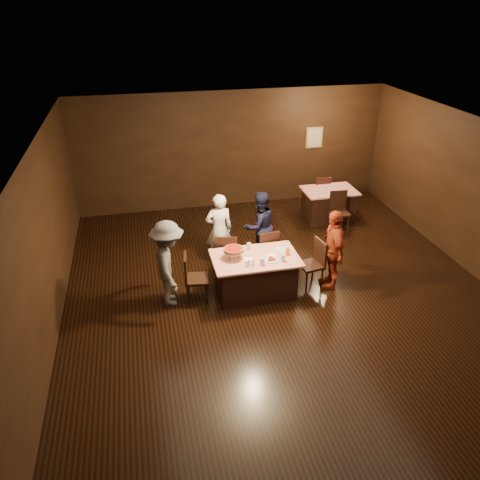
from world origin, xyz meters
name	(u,v)px	position (x,y,z in m)	size (l,w,h in m)	color
room	(297,202)	(0.00, 0.01, 2.14)	(10.00, 10.04, 3.02)	black
main_table	(255,275)	(-0.47, 0.75, 0.39)	(1.60, 1.00, 0.77)	red
back_table	(328,204)	(2.14, 3.57, 0.39)	(1.30, 0.90, 0.77)	red
chair_far_left	(226,254)	(-0.87, 1.50, 0.47)	(0.42, 0.42, 0.95)	black
chair_far_right	(265,250)	(-0.07, 1.50, 0.47)	(0.42, 0.42, 0.95)	black
chair_end_left	(197,278)	(-1.57, 0.75, 0.47)	(0.42, 0.42, 0.95)	black
chair_end_right	(311,264)	(0.63, 0.75, 0.47)	(0.42, 0.42, 0.95)	black
chair_back_near	(340,212)	(2.14, 2.87, 0.47)	(0.42, 0.42, 0.95)	black
chair_back_far	(320,192)	(2.14, 4.17, 0.47)	(0.42, 0.42, 0.95)	black
diner_white_jacket	(219,229)	(-0.92, 2.01, 0.78)	(0.57, 0.37, 1.55)	white
diner_navy_hoodie	(259,226)	(-0.06, 2.01, 0.76)	(0.74, 0.58, 1.52)	black
diner_grey_knit	(168,264)	(-2.06, 0.79, 0.82)	(1.06, 0.61, 1.64)	#58575C
diner_red_shirt	(333,249)	(1.01, 0.67, 0.80)	(0.93, 0.39, 1.59)	#A5351A
pizza_stand	(233,250)	(-0.87, 0.80, 0.95)	(0.38, 0.38, 0.22)	black
plate_with_slice	(271,259)	(-0.22, 0.57, 0.80)	(0.25, 0.25, 0.06)	white
plate_empty	(282,250)	(0.08, 0.90, 0.78)	(0.25, 0.25, 0.01)	white
glass_front_left	(262,262)	(-0.42, 0.45, 0.84)	(0.08, 0.08, 0.14)	silver
glass_front_right	(283,258)	(-0.02, 0.50, 0.84)	(0.08, 0.08, 0.14)	silver
glass_amber	(287,252)	(0.13, 0.70, 0.84)	(0.08, 0.08, 0.14)	#BF7F26
glass_back	(249,247)	(-0.52, 1.05, 0.84)	(0.08, 0.08, 0.14)	silver
condiments	(250,264)	(-0.65, 0.47, 0.82)	(0.17, 0.10, 0.09)	silver
napkin_center	(271,255)	(-0.17, 0.75, 0.77)	(0.16, 0.16, 0.01)	white
napkin_left	(248,259)	(-0.62, 0.70, 0.77)	(0.16, 0.16, 0.01)	white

